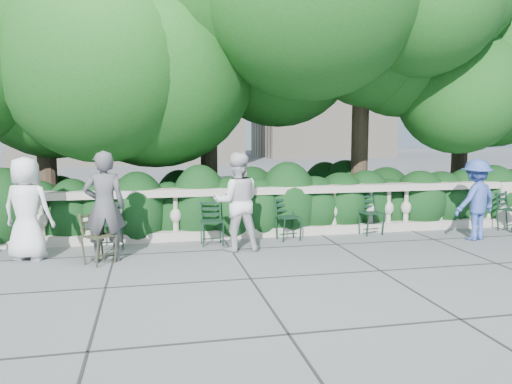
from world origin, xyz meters
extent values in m
plane|color=#55585D|center=(0.00, 0.00, 0.00)|extent=(90.00, 90.00, 0.00)
cube|color=#9E998E|center=(0.00, 1.80, 0.09)|extent=(12.00, 0.32, 0.18)
cube|color=#9E998E|center=(0.00, 1.80, 0.93)|extent=(12.00, 0.36, 0.14)
cube|color=#9E998E|center=(5.78, 1.80, 0.50)|extent=(0.44, 0.44, 1.00)
cylinder|color=#3F3023|center=(-4.00, 3.40, 1.40)|extent=(0.40, 0.40, 2.80)
ellipsoid|color=#0F3911|center=(-4.00, 2.96, 3.68)|extent=(5.28, 5.28, 3.96)
cylinder|color=#3F3023|center=(-0.50, 4.00, 1.70)|extent=(0.40, 0.40, 3.40)
ellipsoid|color=#0F3911|center=(-0.50, 3.48, 4.44)|extent=(6.24, 6.24, 4.68)
cylinder|color=#3F3023|center=(3.00, 3.30, 1.50)|extent=(0.40, 0.40, 3.00)
ellipsoid|color=#0F3911|center=(3.00, 2.84, 3.92)|extent=(5.52, 5.52, 4.14)
cylinder|color=#3F3023|center=(6.00, 3.80, 1.30)|extent=(0.40, 0.40, 2.60)
ellipsoid|color=#0F3911|center=(6.00, 3.40, 3.40)|extent=(4.80, 4.80, 3.60)
imported|color=silver|center=(-3.85, 0.84, 0.85)|extent=(0.96, 0.78, 1.69)
imported|color=#45454A|center=(-2.60, 0.46, 0.90)|extent=(0.67, 0.45, 1.79)
imported|color=silver|center=(-0.39, 0.76, 0.87)|extent=(0.86, 0.68, 1.73)
imported|color=#344C9E|center=(4.26, 0.65, 0.78)|extent=(1.14, 0.86, 1.57)
camera|label=1|loc=(-1.86, -7.78, 2.11)|focal=35.00mm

